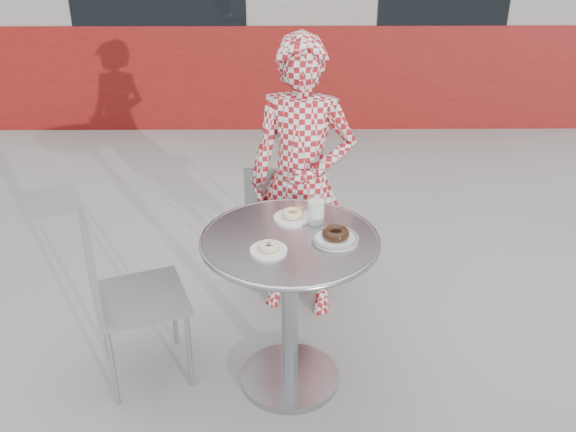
{
  "coord_description": "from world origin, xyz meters",
  "views": [
    {
      "loc": [
        -0.07,
        -2.44,
        2.16
      ],
      "look_at": [
        -0.05,
        0.05,
        0.87
      ],
      "focal_mm": 40.0,
      "sensor_mm": 36.0,
      "label": 1
    }
  ],
  "objects_px": {
    "chair_left": "(141,329)",
    "plate_far": "(293,215)",
    "bistro_table": "(290,276)",
    "milk_cup": "(316,211)",
    "seated_person": "(302,182)",
    "plate_near": "(268,248)",
    "plate_checker": "(335,237)",
    "chair_far": "(281,243)"
  },
  "relations": [
    {
      "from": "chair_left",
      "to": "plate_far",
      "type": "bearing_deg",
      "value": -101.31
    },
    {
      "from": "seated_person",
      "to": "plate_far",
      "type": "xyz_separation_m",
      "value": [
        -0.05,
        -0.48,
        0.05
      ]
    },
    {
      "from": "chair_left",
      "to": "plate_checker",
      "type": "relative_size",
      "value": 4.2
    },
    {
      "from": "bistro_table",
      "to": "plate_far",
      "type": "distance_m",
      "value": 0.28
    },
    {
      "from": "chair_left",
      "to": "plate_checker",
      "type": "height_order",
      "value": "chair_left"
    },
    {
      "from": "chair_far",
      "to": "plate_near",
      "type": "distance_m",
      "value": 1.18
    },
    {
      "from": "bistro_table",
      "to": "plate_near",
      "type": "height_order",
      "value": "plate_near"
    },
    {
      "from": "chair_far",
      "to": "milk_cup",
      "type": "height_order",
      "value": "milk_cup"
    },
    {
      "from": "chair_left",
      "to": "plate_checker",
      "type": "xyz_separation_m",
      "value": [
        0.91,
        -0.08,
        0.55
      ]
    },
    {
      "from": "bistro_table",
      "to": "milk_cup",
      "type": "bearing_deg",
      "value": 50.39
    },
    {
      "from": "seated_person",
      "to": "plate_checker",
      "type": "distance_m",
      "value": 0.69
    },
    {
      "from": "bistro_table",
      "to": "plate_checker",
      "type": "bearing_deg",
      "value": -5.76
    },
    {
      "from": "bistro_table",
      "to": "milk_cup",
      "type": "height_order",
      "value": "milk_cup"
    },
    {
      "from": "chair_left",
      "to": "plate_checker",
      "type": "bearing_deg",
      "value": -115.7
    },
    {
      "from": "milk_cup",
      "to": "seated_person",
      "type": "bearing_deg",
      "value": 95.43
    },
    {
      "from": "chair_left",
      "to": "plate_near",
      "type": "bearing_deg",
      "value": -126.24
    },
    {
      "from": "seated_person",
      "to": "plate_near",
      "type": "xyz_separation_m",
      "value": [
        -0.16,
        -0.77,
        0.05
      ]
    },
    {
      "from": "seated_person",
      "to": "milk_cup",
      "type": "height_order",
      "value": "seated_person"
    },
    {
      "from": "bistro_table",
      "to": "chair_far",
      "type": "relative_size",
      "value": 1.0
    },
    {
      "from": "chair_far",
      "to": "seated_person",
      "type": "relative_size",
      "value": 0.52
    },
    {
      "from": "seated_person",
      "to": "plate_far",
      "type": "relative_size",
      "value": 9.01
    },
    {
      "from": "bistro_table",
      "to": "milk_cup",
      "type": "distance_m",
      "value": 0.31
    },
    {
      "from": "bistro_table",
      "to": "chair_far",
      "type": "bearing_deg",
      "value": 92.5
    },
    {
      "from": "chair_left",
      "to": "plate_near",
      "type": "xyz_separation_m",
      "value": [
        0.62,
        -0.18,
        0.55
      ]
    },
    {
      "from": "chair_far",
      "to": "seated_person",
      "type": "bearing_deg",
      "value": 116.4
    },
    {
      "from": "plate_far",
      "to": "plate_near",
      "type": "xyz_separation_m",
      "value": [
        -0.11,
        -0.29,
        -0.0
      ]
    },
    {
      "from": "plate_near",
      "to": "seated_person",
      "type": "bearing_deg",
      "value": 78.29
    },
    {
      "from": "chair_far",
      "to": "chair_left",
      "type": "height_order",
      "value": "chair_left"
    },
    {
      "from": "seated_person",
      "to": "chair_left",
      "type": "bearing_deg",
      "value": -130.01
    },
    {
      "from": "bistro_table",
      "to": "plate_far",
      "type": "bearing_deg",
      "value": 85.43
    },
    {
      "from": "seated_person",
      "to": "milk_cup",
      "type": "xyz_separation_m",
      "value": [
        0.05,
        -0.52,
        0.09
      ]
    },
    {
      "from": "chair_far",
      "to": "plate_far",
      "type": "distance_m",
      "value": 0.94
    },
    {
      "from": "chair_left",
      "to": "milk_cup",
      "type": "xyz_separation_m",
      "value": [
        0.83,
        0.08,
        0.59
      ]
    },
    {
      "from": "bistro_table",
      "to": "plate_near",
      "type": "bearing_deg",
      "value": -129.07
    },
    {
      "from": "chair_far",
      "to": "plate_near",
      "type": "relative_size",
      "value": 5.09
    },
    {
      "from": "seated_person",
      "to": "milk_cup",
      "type": "relative_size",
      "value": 12.06
    },
    {
      "from": "chair_left",
      "to": "plate_far",
      "type": "xyz_separation_m",
      "value": [
        0.73,
        0.12,
        0.55
      ]
    },
    {
      "from": "bistro_table",
      "to": "seated_person",
      "type": "relative_size",
      "value": 0.52
    },
    {
      "from": "bistro_table",
      "to": "plate_checker",
      "type": "xyz_separation_m",
      "value": [
        0.2,
        -0.02,
        0.21
      ]
    },
    {
      "from": "plate_far",
      "to": "plate_checker",
      "type": "relative_size",
      "value": 0.83
    },
    {
      "from": "plate_far",
      "to": "milk_cup",
      "type": "height_order",
      "value": "milk_cup"
    },
    {
      "from": "bistro_table",
      "to": "plate_near",
      "type": "relative_size",
      "value": 5.11
    }
  ]
}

